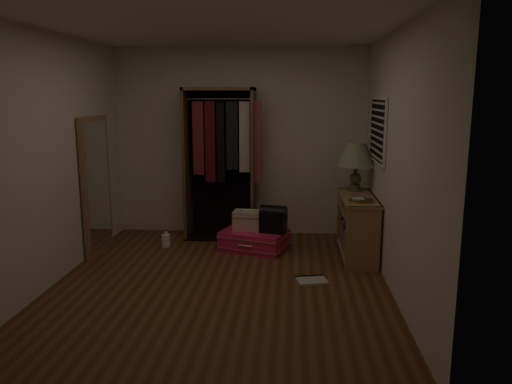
% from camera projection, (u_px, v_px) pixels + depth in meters
% --- Properties ---
extents(ground, '(4.00, 4.00, 0.00)m').
position_uv_depth(ground, '(221.00, 283.00, 5.28)').
color(ground, '#593219').
rests_on(ground, ground).
extents(room_walls, '(3.52, 4.02, 2.60)m').
position_uv_depth(room_walls, '(227.00, 141.00, 5.02)').
color(room_walls, silver).
rests_on(room_walls, ground).
extents(console_bookshelf, '(0.42, 1.12, 0.75)m').
position_uv_depth(console_bookshelf, '(357.00, 225.00, 6.11)').
color(console_bookshelf, '#9E734C').
rests_on(console_bookshelf, ground).
extents(open_wardrobe, '(1.04, 0.50, 2.05)m').
position_uv_depth(open_wardrobe, '(223.00, 151.00, 6.79)').
color(open_wardrobe, brown).
rests_on(open_wardrobe, ground).
extents(floor_mirror, '(0.06, 0.80, 1.70)m').
position_uv_depth(floor_mirror, '(96.00, 185.00, 6.21)').
color(floor_mirror, '#9E6F4C').
rests_on(floor_mirror, ground).
extents(pink_suitcase, '(0.95, 0.80, 0.25)m').
position_uv_depth(pink_suitcase, '(254.00, 240.00, 6.41)').
color(pink_suitcase, '#E51B5F').
rests_on(pink_suitcase, ground).
extents(train_case, '(0.38, 0.28, 0.26)m').
position_uv_depth(train_case, '(248.00, 220.00, 6.42)').
color(train_case, '#C4B096').
rests_on(train_case, pink_suitcase).
extents(black_bag, '(0.36, 0.27, 0.35)m').
position_uv_depth(black_bag, '(273.00, 218.00, 6.28)').
color(black_bag, black).
rests_on(black_bag, pink_suitcase).
extents(table_lamp, '(0.62, 0.62, 0.61)m').
position_uv_depth(table_lamp, '(356.00, 156.00, 6.31)').
color(table_lamp, '#4B572A').
rests_on(table_lamp, console_bookshelf).
extents(brass_tray, '(0.33, 0.33, 0.02)m').
position_uv_depth(brass_tray, '(362.00, 201.00, 5.75)').
color(brass_tray, '#A98341').
rests_on(brass_tray, console_bookshelf).
extents(ceramic_bowl, '(0.15, 0.15, 0.04)m').
position_uv_depth(ceramic_bowl, '(358.00, 200.00, 5.73)').
color(ceramic_bowl, '#AFD3B4').
rests_on(ceramic_bowl, console_bookshelf).
extents(white_jug, '(0.15, 0.15, 0.20)m').
position_uv_depth(white_jug, '(166.00, 240.00, 6.52)').
color(white_jug, white).
rests_on(white_jug, ground).
extents(floor_book, '(0.37, 0.32, 0.03)m').
position_uv_depth(floor_book, '(311.00, 280.00, 5.33)').
color(floor_book, beige).
rests_on(floor_book, ground).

